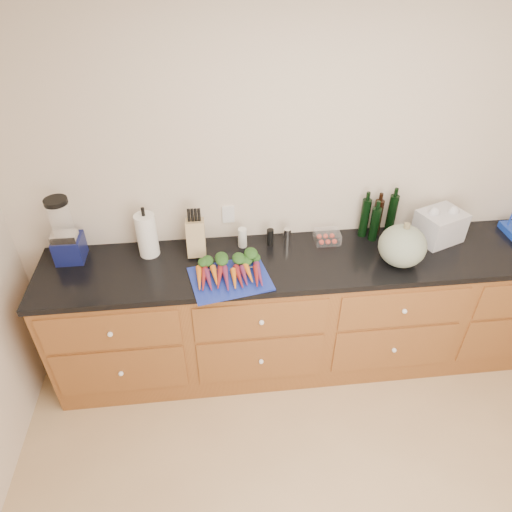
{
  "coord_description": "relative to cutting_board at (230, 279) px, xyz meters",
  "views": [
    {
      "loc": [
        -0.7,
        -0.97,
        2.7
      ],
      "look_at": [
        -0.46,
        1.2,
        1.06
      ],
      "focal_mm": 32.0,
      "sensor_mm": 36.0,
      "label": 1
    }
  ],
  "objects": [
    {
      "name": "squash",
      "position": [
        1.07,
        0.05,
        0.13
      ],
      "size": [
        0.29,
        0.29,
        0.26
      ],
      "primitive_type": "ellipsoid",
      "color": "slate",
      "rests_on": "countertop"
    },
    {
      "name": "cutting_board",
      "position": [
        0.0,
        0.0,
        0.0
      ],
      "size": [
        0.52,
        0.43,
        0.01
      ],
      "primitive_type": "cube",
      "rotation": [
        0.0,
        0.0,
        0.19
      ],
      "color": "#172996",
      "rests_on": "countertop"
    },
    {
      "name": "grinder_salt",
      "position": [
        0.11,
        0.34,
        0.06
      ],
      "size": [
        0.06,
        0.06,
        0.13
      ],
      "primitive_type": "cylinder",
      "color": "silver",
      "rests_on": "countertop"
    },
    {
      "name": "grinder_pepper",
      "position": [
        0.29,
        0.34,
        0.05
      ],
      "size": [
        0.05,
        0.05,
        0.11
      ],
      "primitive_type": "cylinder",
      "color": "black",
      "rests_on": "countertop"
    },
    {
      "name": "blender_appliance",
      "position": [
        -0.99,
        0.32,
        0.18
      ],
      "size": [
        0.17,
        0.17,
        0.43
      ],
      "color": "#10164D",
      "rests_on": "countertop"
    },
    {
      "name": "carrots",
      "position": [
        -0.0,
        0.04,
        0.03
      ],
      "size": [
        0.4,
        0.3,
        0.06
      ],
      "color": "orange",
      "rests_on": "cutting_board"
    },
    {
      "name": "tomato_box",
      "position": [
        0.67,
        0.33,
        0.03
      ],
      "size": [
        0.17,
        0.13,
        0.08
      ],
      "primitive_type": "cube",
      "color": "white",
      "rests_on": "countertop"
    },
    {
      "name": "canister_chrome",
      "position": [
        0.4,
        0.34,
        0.05
      ],
      "size": [
        0.05,
        0.05,
        0.11
      ],
      "primitive_type": "cylinder",
      "color": "white",
      "rests_on": "countertop"
    },
    {
      "name": "knife_block",
      "position": [
        -0.19,
        0.3,
        0.11
      ],
      "size": [
        0.12,
        0.12,
        0.23
      ],
      "primitive_type": "cube",
      "color": "tan",
      "rests_on": "countertop"
    },
    {
      "name": "bottles",
      "position": [
        1.01,
        0.37,
        0.13
      ],
      "size": [
        0.24,
        0.13,
        0.29
      ],
      "color": "black",
      "rests_on": "countertop"
    },
    {
      "name": "paper_towel",
      "position": [
        -0.5,
        0.32,
        0.14
      ],
      "size": [
        0.13,
        0.13,
        0.29
      ],
      "primitive_type": "cylinder",
      "color": "white",
      "rests_on": "countertop"
    },
    {
      "name": "grocery_bag",
      "position": [
        1.42,
        0.28,
        0.1
      ],
      "size": [
        0.34,
        0.31,
        0.21
      ],
      "primitive_type": null,
      "rotation": [
        0.0,
        0.0,
        0.36
      ],
      "color": "white",
      "rests_on": "countertop"
    },
    {
      "name": "countertop",
      "position": [
        0.62,
        0.16,
        -0.03
      ],
      "size": [
        3.64,
        0.62,
        0.04
      ],
      "primitive_type": "cube",
      "color": "black",
      "rests_on": "cabinets"
    },
    {
      "name": "cabinets",
      "position": [
        0.62,
        0.16,
        -0.5
      ],
      "size": [
        3.6,
        0.64,
        0.9
      ],
      "color": "brown",
      "rests_on": "ground"
    },
    {
      "name": "wall_back",
      "position": [
        0.62,
        0.48,
        0.35
      ],
      "size": [
        4.1,
        0.05,
        2.6
      ],
      "primitive_type": "cube",
      "color": "beige",
      "rests_on": "ground"
    }
  ]
}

